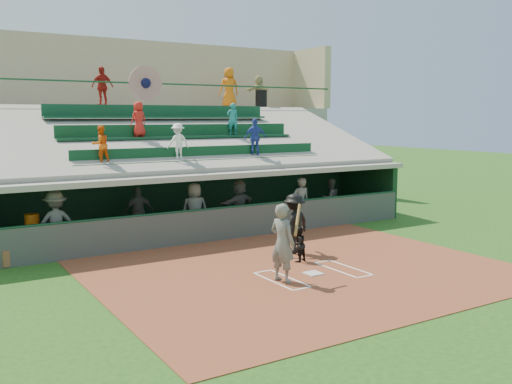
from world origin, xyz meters
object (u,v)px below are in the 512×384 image
catcher (298,244)px  white_table (30,241)px  trash_bin (261,99)px  home_plate (313,273)px  water_cooler (32,221)px  batter_at_plate (283,243)px

catcher → white_table: bearing=-54.2°
catcher → trash_bin: (5.75, 11.18, 4.51)m
catcher → home_plate: bearing=55.5°
water_cooler → trash_bin: (12.07, 6.09, 4.01)m
catcher → white_table: catcher is taller
white_table → water_cooler: (0.08, 0.02, 0.60)m
catcher → trash_bin: 13.35m
batter_at_plate → trash_bin: bearing=60.0°
home_plate → white_table: 8.70m
home_plate → water_cooler: 8.71m
white_table → trash_bin: trash_bin is taller
home_plate → batter_at_plate: 1.48m
white_table → water_cooler: size_ratio=2.05×
catcher → trash_bin: bearing=-133.1°
catcher → water_cooler: (-6.32, 5.08, 0.50)m
batter_at_plate → catcher: bearing=42.9°
home_plate → batter_at_plate: bearing=-172.8°
catcher → batter_at_plate: bearing=27.0°
home_plate → batter_at_plate: size_ratio=0.21×
home_plate → catcher: bearing=71.3°
home_plate → trash_bin: size_ratio=0.50×
catcher → water_cooler: 8.12m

